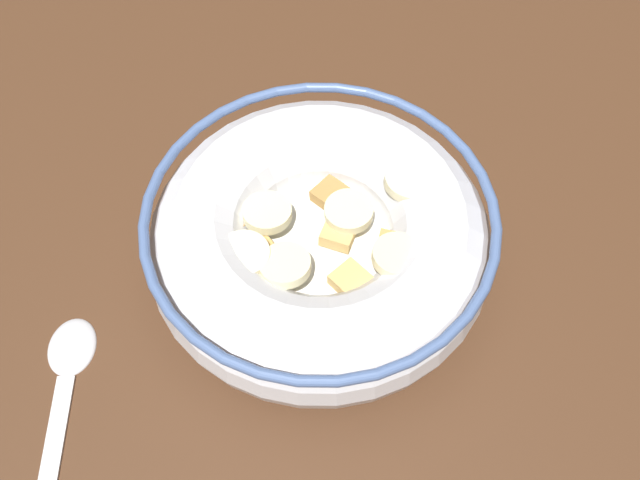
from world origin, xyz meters
TOP-DOWN VIEW (x-y plane):
  - ground_plane at (0.00, 0.00)cm, footprint 114.78×114.78cm
  - cereal_bowl at (0.00, -0.03)cm, footprint 19.98×19.98cm
  - spoon at (-0.13, -16.10)cm, footprint 12.39×7.29cm

SIDE VIEW (x-z plane):
  - ground_plane at x=0.00cm, z-range -2.00..0.00cm
  - spoon at x=-0.13cm, z-range -0.06..0.74cm
  - cereal_bowl at x=0.00cm, z-range 0.21..6.20cm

